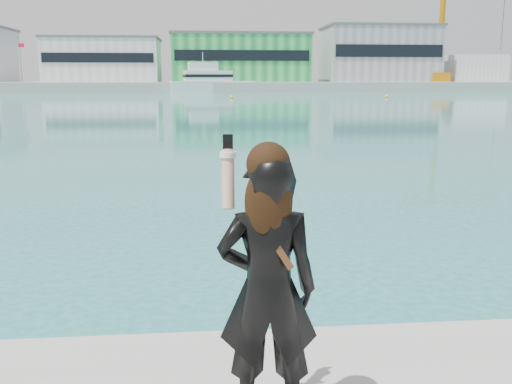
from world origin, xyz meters
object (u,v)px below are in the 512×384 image
Objects in this scene: dock_crane at (447,21)px; woman at (267,282)px; motor_yacht at (210,81)px; buoy_near at (232,98)px; buoy_extra at (387,97)px.

dock_crane is 134.12m from woman.
motor_yacht reaches higher than woman.
buoy_near is (2.52, -34.22, -2.19)m from motor_yacht.
dock_crane is 48.00× the size of buoy_extra.
woman is (-3.90, -78.24, 1.64)m from buoy_near.
buoy_extra is at bearing -122.24° from dock_crane.
dock_crane reaches higher than buoy_near.
dock_crane is 52.57m from buoy_extra.
buoy_near is 1.00× the size of buoy_extra.
buoy_near is at bearing -89.35° from woman.
buoy_extra is (25.38, -32.86, -2.19)m from motor_yacht.
motor_yacht is (-52.24, -9.74, -12.88)m from dock_crane.
buoy_near is 78.35m from woman.
dock_crane is at bearing 41.48° from buoy_near.
buoy_near is 0.30× the size of woman.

